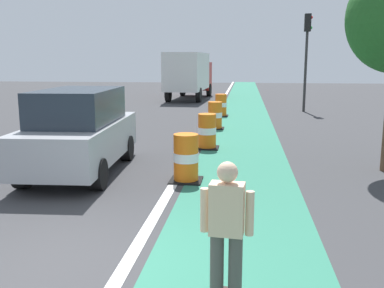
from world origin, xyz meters
name	(u,v)px	position (x,y,z in m)	size (l,w,h in m)	color
ground_plane	(56,268)	(0.00, 0.00, 0.00)	(100.00, 100.00, 0.00)	#38383A
bike_lane_strip	(243,131)	(2.40, 12.00, 0.00)	(2.50, 80.00, 0.01)	#2D755B
lane_divider_stripe	(205,130)	(0.90, 12.00, 0.01)	(0.20, 80.00, 0.01)	silver
skateboarder_on_lane	(226,233)	(2.28, -0.75, 0.91)	(0.57, 0.82, 1.69)	black
parked_suv_nearest	(80,131)	(-1.52, 4.96, 1.04)	(2.10, 4.69, 2.04)	#9EA0A5
traffic_barrel_front	(186,158)	(1.15, 4.46, 0.53)	(0.73, 0.73, 1.09)	orange
traffic_barrel_mid	(207,132)	(1.29, 8.32, 0.53)	(0.73, 0.73, 1.09)	orange
traffic_barrel_back	(215,116)	(1.26, 12.38, 0.53)	(0.73, 0.73, 1.09)	orange
traffic_barrel_far	(221,105)	(1.27, 16.55, 0.53)	(0.73, 0.73, 1.09)	orange
delivery_truck_down_block	(189,73)	(-1.50, 25.97, 1.85)	(2.69, 7.71, 3.23)	silver
traffic_light_corner	(307,45)	(5.61, 19.03, 3.50)	(0.41, 0.32, 5.10)	#2D2D2D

